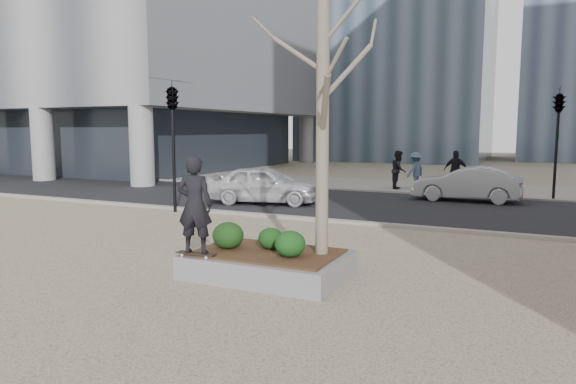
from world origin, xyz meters
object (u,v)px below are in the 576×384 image
at_px(planter, 268,265).
at_px(police_car, 263,185).
at_px(skateboard, 196,255).
at_px(skateboarder, 195,205).

distance_m(planter, police_car, 9.76).
xyz_separation_m(planter, police_car, (-4.62, 8.58, 0.51)).
bearing_deg(planter, skateboard, -143.39).
bearing_deg(skateboarder, planter, -158.10).
xyz_separation_m(planter, skateboarder, (-1.10, -0.82, 1.22)).
xyz_separation_m(skateboard, police_car, (-3.52, 9.40, 0.25)).
relative_size(planter, skateboard, 3.85).
bearing_deg(skateboarder, skateboard, 180.00).
distance_m(planter, skateboard, 1.40).
xyz_separation_m(skateboarder, police_car, (-3.52, 9.40, -0.70)).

